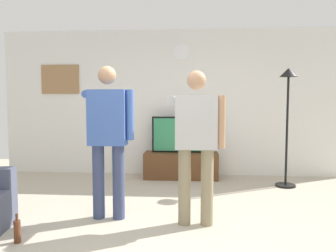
# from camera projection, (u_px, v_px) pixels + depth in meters

# --- Properties ---
(ground_plane) EXTENTS (8.40, 8.40, 0.00)m
(ground_plane) POSITION_uv_depth(u_px,v_px,m) (154.00, 239.00, 3.28)
(ground_plane) COLOR #B2A893
(back_wall) EXTENTS (6.40, 0.10, 2.70)m
(back_wall) POSITION_uv_depth(u_px,v_px,m) (172.00, 103.00, 6.11)
(back_wall) COLOR silver
(back_wall) RESTS_ON ground_plane
(tv_stand) EXTENTS (1.31, 0.46, 0.46)m
(tv_stand) POSITION_uv_depth(u_px,v_px,m) (181.00, 165.00, 5.84)
(tv_stand) COLOR brown
(tv_stand) RESTS_ON ground_plane
(television) EXTENTS (1.05, 0.07, 0.65)m
(television) POSITION_uv_depth(u_px,v_px,m) (181.00, 135.00, 5.84)
(television) COLOR black
(television) RESTS_ON tv_stand
(wall_clock) EXTENTS (0.29, 0.03, 0.29)m
(wall_clock) POSITION_uv_depth(u_px,v_px,m) (182.00, 52.00, 5.97)
(wall_clock) COLOR white
(framed_picture) EXTENTS (0.73, 0.04, 0.55)m
(framed_picture) POSITION_uv_depth(u_px,v_px,m) (60.00, 79.00, 6.18)
(framed_picture) COLOR #997047
(floor_lamp) EXTENTS (0.32, 0.32, 1.91)m
(floor_lamp) POSITION_uv_depth(u_px,v_px,m) (288.00, 102.00, 5.20)
(floor_lamp) COLOR black
(floor_lamp) RESTS_ON ground_plane
(person_standing_nearer_lamp) EXTENTS (0.62, 0.78, 1.79)m
(person_standing_nearer_lamp) POSITION_uv_depth(u_px,v_px,m) (108.00, 132.00, 3.80)
(person_standing_nearer_lamp) COLOR #384266
(person_standing_nearer_lamp) RESTS_ON ground_plane
(person_standing_nearer_couch) EXTENTS (0.64, 0.78, 1.72)m
(person_standing_nearer_couch) POSITION_uv_depth(u_px,v_px,m) (196.00, 137.00, 3.61)
(person_standing_nearer_couch) COLOR gray
(person_standing_nearer_couch) RESTS_ON ground_plane
(beverage_bottle) EXTENTS (0.07, 0.07, 0.29)m
(beverage_bottle) POSITION_uv_depth(u_px,v_px,m) (17.00, 231.00, 3.19)
(beverage_bottle) COLOR #592D19
(beverage_bottle) RESTS_ON ground_plane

